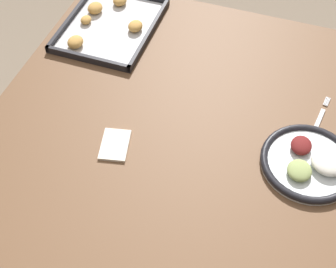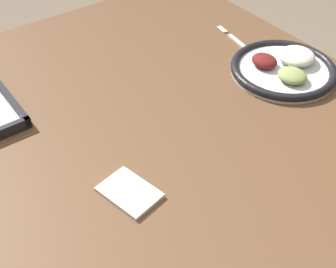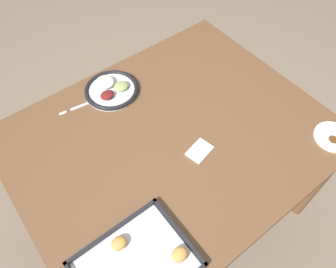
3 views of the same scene
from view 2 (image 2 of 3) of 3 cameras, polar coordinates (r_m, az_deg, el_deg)
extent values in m
cube|color=brown|center=(0.92, 0.69, -2.73)|extent=(1.29, 1.04, 0.03)
cylinder|color=brown|center=(1.75, 1.36, 5.82)|extent=(0.06, 0.06, 0.72)
cylinder|color=silver|center=(1.15, 13.85, 7.48)|extent=(0.25, 0.25, 0.01)
torus|color=black|center=(1.15, 13.89, 7.73)|extent=(0.25, 0.25, 0.02)
ellipsoid|color=silver|center=(1.17, 15.40, 9.15)|extent=(0.09, 0.09, 0.03)
ellipsoid|color=maroon|center=(1.14, 11.68, 8.73)|extent=(0.06, 0.05, 0.03)
ellipsoid|color=#8C9E5B|center=(1.11, 14.91, 6.91)|extent=(0.07, 0.06, 0.02)
cube|color=silver|center=(1.23, 9.34, 10.35)|extent=(0.14, 0.03, 0.00)
cylinder|color=silver|center=(1.31, 6.84, 12.61)|extent=(0.04, 0.01, 0.00)
cylinder|color=silver|center=(1.30, 6.70, 12.58)|extent=(0.04, 0.01, 0.00)
cylinder|color=silver|center=(1.30, 6.57, 12.55)|extent=(0.04, 0.01, 0.00)
cylinder|color=silver|center=(1.30, 6.43, 12.52)|extent=(0.04, 0.01, 0.00)
cube|color=silver|center=(0.83, -4.73, -7.11)|extent=(0.12, 0.09, 0.01)
camera|label=1|loc=(0.77, 96.74, 34.23)|focal=50.00mm
camera|label=3|loc=(1.16, -75.76, 45.61)|focal=35.00mm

